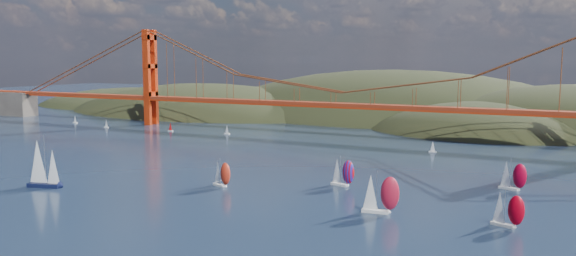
# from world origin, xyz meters

# --- Properties ---
(ground) EXTENTS (1200.00, 1200.00, 0.00)m
(ground) POSITION_xyz_m (0.00, 0.00, 0.00)
(ground) COLOR black
(ground) RESTS_ON ground
(headlands) EXTENTS (725.00, 225.00, 96.00)m
(headlands) POSITION_xyz_m (44.95, 278.29, -12.46)
(headlands) COLOR black
(headlands) RESTS_ON ground
(bridge) EXTENTS (552.00, 12.00, 55.00)m
(bridge) POSITION_xyz_m (-1.75, 180.00, 32.23)
(bridge) COLOR maroon
(bridge) RESTS_ON ground
(sloop_navy) EXTENTS (10.67, 7.40, 15.80)m
(sloop_navy) POSITION_xyz_m (-39.32, 37.83, 6.97)
(sloop_navy) COLOR black
(sloop_navy) RESTS_ON ground
(racer_0) EXTENTS (7.66, 5.01, 8.56)m
(racer_0) POSITION_xyz_m (7.59, 62.61, 4.05)
(racer_0) COLOR white
(racer_0) RESTS_ON ground
(racer_1) EXTENTS (9.44, 4.55, 10.63)m
(racer_1) POSITION_xyz_m (58.80, 55.84, 5.02)
(racer_1) COLOR silver
(racer_1) RESTS_ON ground
(racer_2) EXTENTS (7.75, 4.87, 8.66)m
(racer_2) POSITION_xyz_m (88.12, 57.92, 4.09)
(racer_2) COLOR silver
(racer_2) RESTS_ON ground
(racer_3) EXTENTS (8.21, 5.29, 9.18)m
(racer_3) POSITION_xyz_m (85.49, 97.46, 4.34)
(racer_3) COLOR white
(racer_3) RESTS_ON ground
(racer_rwb) EXTENTS (8.16, 4.50, 9.14)m
(racer_rwb) POSITION_xyz_m (39.48, 79.77, 4.32)
(racer_rwb) COLOR white
(racer_rwb) RESTS_ON ground
(distant_boat_0) EXTENTS (3.00, 2.00, 4.70)m
(distant_boat_0) POSITION_xyz_m (-166.04, 164.98, 2.41)
(distant_boat_0) COLOR silver
(distant_boat_0) RESTS_ON ground
(distant_boat_1) EXTENTS (3.00, 2.00, 4.70)m
(distant_boat_1) POSITION_xyz_m (-131.93, 156.10, 2.41)
(distant_boat_1) COLOR silver
(distant_boat_1) RESTS_ON ground
(distant_boat_2) EXTENTS (3.00, 2.00, 4.70)m
(distant_boat_2) POSITION_xyz_m (-90.20, 160.16, 2.41)
(distant_boat_2) COLOR silver
(distant_boat_2) RESTS_ON ground
(distant_boat_3) EXTENTS (3.00, 2.00, 4.70)m
(distant_boat_3) POSITION_xyz_m (-56.53, 163.43, 2.41)
(distant_boat_3) COLOR silver
(distant_boat_3) RESTS_ON ground
(distant_boat_8) EXTENTS (3.00, 2.00, 4.70)m
(distant_boat_8) POSITION_xyz_m (49.76, 154.14, 2.41)
(distant_boat_8) COLOR silver
(distant_boat_8) RESTS_ON ground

